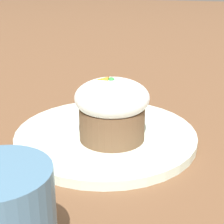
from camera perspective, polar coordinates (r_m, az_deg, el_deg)
name	(u,v)px	position (r m, az deg, el deg)	size (l,w,h in m)	color
ground_plane	(106,140)	(0.53, -0.96, -4.33)	(4.00, 4.00, 0.00)	brown
dessert_plate	(106,136)	(0.53, -0.96, -3.71)	(0.26, 0.26, 0.01)	silver
carrot_cake	(112,108)	(0.49, 0.00, 0.55)	(0.10, 0.10, 0.09)	brown
spoon	(113,122)	(0.55, 0.12, -1.60)	(0.04, 0.11, 0.01)	silver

